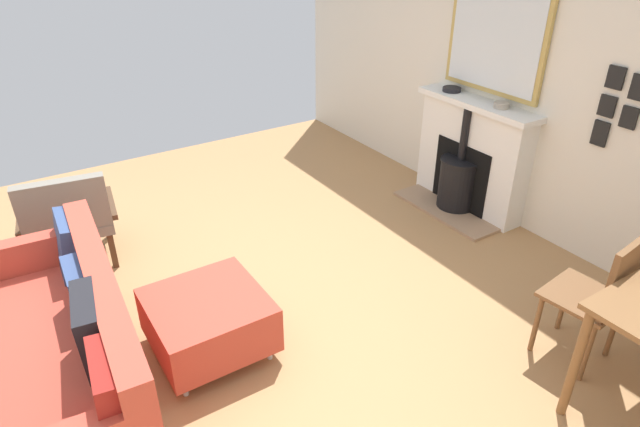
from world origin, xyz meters
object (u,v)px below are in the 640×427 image
Objects in this scene: dining_chair_near_fireplace at (601,292)px; mantel_bowl_near at (452,89)px; fireplace at (468,162)px; sofa at (63,352)px; ottoman at (208,319)px; mantel_bowl_far at (502,105)px; armchair_accent at (68,216)px.

mantel_bowl_near is at bearing -112.38° from dining_chair_near_fireplace.
fireplace is 2.02m from dining_chair_near_fireplace.
fireplace is 1.34× the size of dining_chair_near_fireplace.
sofa is 0.81m from ottoman.
armchair_accent is (3.25, -1.15, -0.60)m from mantel_bowl_far.
mantel_bowl_far is 0.16× the size of armchair_accent.
mantel_bowl_near is at bearing -94.74° from fireplace.
armchair_accent is at bearing -19.56° from mantel_bowl_far.
mantel_bowl_near reaches higher than fireplace.
armchair_accent reaches higher than ottoman.
mantel_bowl_far is at bearing -174.27° from ottoman.
fireplace is at bearing 85.26° from mantel_bowl_near.
mantel_bowl_near is 0.09× the size of sofa.
sofa is at bearing 12.75° from mantel_bowl_near.
mantel_bowl_near is 0.18× the size of dining_chair_near_fireplace.
mantel_bowl_far reaches higher than mantel_bowl_near.
mantel_bowl_near is at bearing 169.67° from armchair_accent.
fireplace is at bearing -83.50° from mantel_bowl_far.
sofa is at bearing -26.92° from dining_chair_near_fireplace.
fireplace is at bearing 164.11° from armchair_accent.
fireplace is at bearing -172.27° from sofa.
fireplace reaches higher than sofa.
ottoman is (2.75, 0.28, -0.79)m from mantel_bowl_far.
sofa is 2.67× the size of ottoman.
dining_chair_near_fireplace is (0.89, 1.59, -0.52)m from mantel_bowl_far.
dining_chair_near_fireplace is at bearing 144.79° from ottoman.
fireplace reaches higher than ottoman.
mantel_bowl_near is 2.98m from ottoman.
sofa is 2.26× the size of armchair_accent.
ottoman is (2.72, 0.51, -0.20)m from fireplace.
mantel_bowl_far is 0.19× the size of ottoman.
dining_chair_near_fireplace is (0.86, 1.83, 0.07)m from fireplace.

